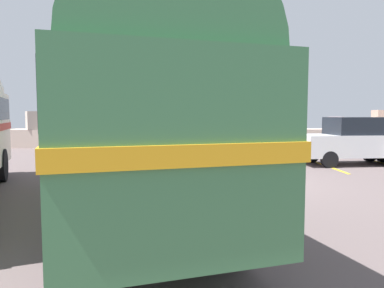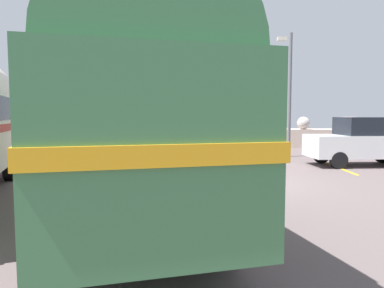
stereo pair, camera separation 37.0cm
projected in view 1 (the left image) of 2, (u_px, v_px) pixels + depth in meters
ground at (237, 182)px, 10.60m from camera, size 32.00×26.00×0.02m
breakwater at (215, 135)px, 22.31m from camera, size 31.36×2.21×2.47m
vintage_coach at (125, 111)px, 7.12m from camera, size 4.74×8.91×3.70m
parked_car_nearest at (353, 140)px, 14.25m from camera, size 4.23×2.04×1.86m
lamp_post at (278, 87)px, 17.07m from camera, size 0.52×1.04×5.70m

